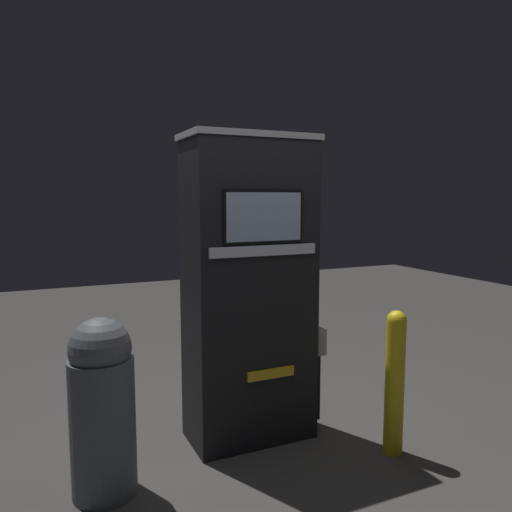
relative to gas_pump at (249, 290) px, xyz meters
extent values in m
plane|color=#423F3D|center=(0.00, -0.23, -1.05)|extent=(14.00, 14.00, 0.00)
cube|color=black|center=(0.00, 0.00, -0.57)|extent=(0.84, 0.46, 0.95)
cube|color=black|center=(0.00, 0.00, 0.45)|extent=(0.84, 0.46, 1.10)
cube|color=#99999E|center=(0.00, 0.00, 1.02)|extent=(0.87, 0.49, 0.04)
cube|color=black|center=(0.00, -0.23, 0.51)|extent=(0.55, 0.01, 0.34)
cube|color=#9EB2D1|center=(0.00, -0.24, 0.51)|extent=(0.52, 0.01, 0.31)
cube|color=silver|center=(0.00, -0.24, 0.29)|extent=(0.74, 0.02, 0.07)
cube|color=gold|center=(0.05, -0.24, -0.53)|extent=(0.34, 0.02, 0.06)
cube|color=#99999E|center=(0.46, -0.09, -0.38)|extent=(0.09, 0.21, 0.18)
cylinder|color=black|center=(0.46, -0.16, -0.71)|extent=(0.03, 0.03, 0.47)
cylinder|color=yellow|center=(0.76, -0.62, -0.60)|extent=(0.13, 0.13, 0.90)
sphere|color=yellow|center=(0.76, -0.62, -0.15)|extent=(0.13, 0.13, 0.13)
cylinder|color=#51565B|center=(-1.03, -0.29, -0.65)|extent=(0.36, 0.36, 0.79)
sphere|color=#51565B|center=(-1.03, -0.29, -0.20)|extent=(0.34, 0.34, 0.34)
camera|label=1|loc=(-1.37, -3.08, 0.63)|focal=35.00mm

